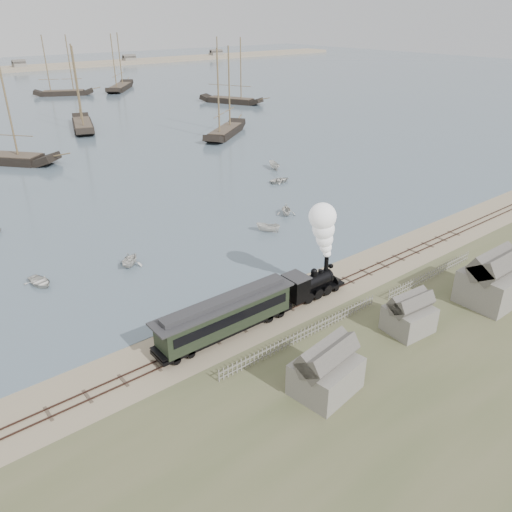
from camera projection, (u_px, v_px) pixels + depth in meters
ground at (303, 287)px, 54.21m from camera, size 600.00×600.00×0.00m
rail_track at (317, 294)px, 52.79m from camera, size 120.00×1.80×0.16m
picket_fence_west at (304, 339)px, 45.66m from camera, size 19.00×0.10×1.20m
picket_fence_east at (431, 279)px, 55.93m from camera, size 15.00×0.10×1.20m
shed_left at (325, 390)px, 39.49m from camera, size 5.00×4.00×4.10m
shed_mid at (407, 330)px, 46.90m from camera, size 4.00×3.50×3.60m
shed_right at (488, 301)px, 51.65m from camera, size 6.00×5.00×5.10m
locomotive at (322, 256)px, 51.08m from camera, size 7.74×2.89×9.64m
passenger_coach at (225, 315)px, 45.26m from camera, size 14.32×2.76×3.48m
beached_dinghy at (277, 288)px, 53.14m from camera, size 4.26×5.05×0.89m
rowboat_0 at (40, 282)px, 54.40m from camera, size 4.09×3.29×0.75m
rowboat_1 at (130, 259)px, 58.22m from camera, size 4.28×4.37×1.75m
rowboat_2 at (268, 228)px, 67.28m from camera, size 3.25×3.08×1.26m
rowboat_3 at (280, 180)px, 87.03m from camera, size 2.97×4.02×0.80m
rowboat_4 at (286, 209)px, 72.88m from camera, size 4.25×4.15×1.70m
rowboat_5 at (274, 166)px, 94.08m from camera, size 3.87×2.42×1.40m
schooner_3 at (77, 88)px, 122.30m from camera, size 11.56×22.31×20.00m
schooner_4 at (224, 92)px, 115.68m from camera, size 19.63×16.27×20.00m
schooner_5 at (230, 70)px, 157.67m from camera, size 13.93×21.33×20.00m
schooner_8 at (59, 65)px, 172.42m from camera, size 19.99×12.87×20.00m
schooner_9 at (117, 62)px, 185.30m from camera, size 20.04×23.45×20.00m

